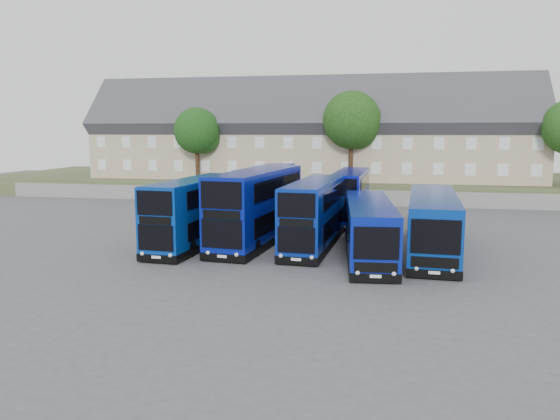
{
  "coord_description": "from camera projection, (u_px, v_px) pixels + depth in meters",
  "views": [
    {
      "loc": [
        5.85,
        -29.56,
        7.24
      ],
      "look_at": [
        -0.99,
        4.35,
        2.2
      ],
      "focal_mm": 35.0,
      "sensor_mm": 36.0,
      "label": 1
    }
  ],
  "objects": [
    {
      "name": "ground",
      "position": [
        282.0,
        260.0,
        30.86
      ],
      "size": [
        120.0,
        120.0,
        0.0
      ],
      "primitive_type": "plane",
      "color": "#4B4B50",
      "rests_on": "ground"
    },
    {
      "name": "retaining_wall",
      "position": [
        329.0,
        197.0,
        54.03
      ],
      "size": [
        70.0,
        0.4,
        1.5
      ],
      "primitive_type": "cube",
      "color": "slate",
      "rests_on": "ground"
    },
    {
      "name": "earth_bank",
      "position": [
        338.0,
        185.0,
        63.7
      ],
      "size": [
        80.0,
        20.0,
        2.0
      ],
      "primitive_type": "cube",
      "color": "#464D2B",
      "rests_on": "ground"
    },
    {
      "name": "terrace_row",
      "position": [
        308.0,
        137.0,
        59.6
      ],
      "size": [
        48.0,
        10.4,
        11.2
      ],
      "color": "tan",
      "rests_on": "earth_bank"
    },
    {
      "name": "dd_front_left",
      "position": [
        195.0,
        213.0,
        34.51
      ],
      "size": [
        3.12,
        10.67,
        4.19
      ],
      "rotation": [
        0.0,
        0.0,
        -0.07
      ],
      "color": "#083696",
      "rests_on": "ground"
    },
    {
      "name": "dd_front_mid",
      "position": [
        257.0,
        208.0,
        35.22
      ],
      "size": [
        3.84,
        11.99,
        4.69
      ],
      "rotation": [
        0.0,
        0.0,
        -0.1
      ],
      "color": "#07178C",
      "rests_on": "ground"
    },
    {
      "name": "dd_front_right",
      "position": [
        314.0,
        215.0,
        33.96
      ],
      "size": [
        2.9,
        10.5,
        4.13
      ],
      "rotation": [
        0.0,
        0.0,
        -0.05
      ],
      "color": "#072591",
      "rests_on": "ground"
    },
    {
      "name": "dd_rear_left",
      "position": [
        266.0,
        192.0,
        46.81
      ],
      "size": [
        3.24,
        10.65,
        4.17
      ],
      "rotation": [
        0.0,
        0.0,
        -0.08
      ],
      "color": "#080C9B",
      "rests_on": "ground"
    },
    {
      "name": "dd_rear_right",
      "position": [
        350.0,
        197.0,
        43.87
      ],
      "size": [
        2.65,
        10.16,
        4.0
      ],
      "rotation": [
        0.0,
        0.0,
        -0.03
      ],
      "color": "#0811A4",
      "rests_on": "ground"
    },
    {
      "name": "coach_east_a",
      "position": [
        369.0,
        230.0,
        31.43
      ],
      "size": [
        3.6,
        11.95,
        3.22
      ],
      "rotation": [
        0.0,
        0.0,
        0.1
      ],
      "color": "#081B9C",
      "rests_on": "ground"
    },
    {
      "name": "coach_east_b",
      "position": [
        432.0,
        224.0,
        32.42
      ],
      "size": [
        3.32,
        12.9,
        3.49
      ],
      "rotation": [
        0.0,
        0.0,
        -0.05
      ],
      "color": "#083294",
      "rests_on": "ground"
    },
    {
      "name": "tree_west",
      "position": [
        199.0,
        132.0,
        56.9
      ],
      "size": [
        4.8,
        4.8,
        7.65
      ],
      "color": "#382314",
      "rests_on": "earth_bank"
    },
    {
      "name": "tree_mid",
      "position": [
        353.0,
        122.0,
        54.11
      ],
      "size": [
        5.76,
        5.76,
        9.18
      ],
      "color": "#382314",
      "rests_on": "earth_bank"
    }
  ]
}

